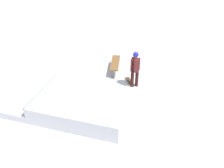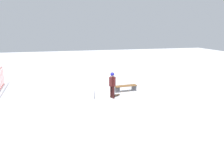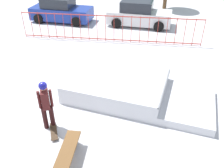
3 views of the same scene
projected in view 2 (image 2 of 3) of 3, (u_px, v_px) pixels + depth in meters
name	position (u px, v px, depth m)	size (l,w,h in m)	color
ground_plane	(92.00, 98.00, 13.72)	(60.00, 60.00, 0.00)	silver
skate_ramp	(75.00, 87.00, 15.14)	(5.68, 3.26, 0.74)	silver
skater	(112.00, 83.00, 13.38)	(0.40, 0.44, 1.73)	black
skateboard	(115.00, 95.00, 13.91)	(0.55, 0.80, 0.09)	#3F2D1E
park_bench	(126.00, 87.00, 14.88)	(0.53, 1.66, 0.48)	brown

